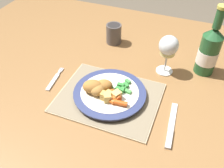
{
  "coord_description": "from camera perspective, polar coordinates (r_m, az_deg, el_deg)",
  "views": [
    {
      "loc": [
        0.28,
        -0.7,
        1.34
      ],
      "look_at": [
        0.05,
        -0.12,
        0.78
      ],
      "focal_mm": 40.0,
      "sensor_mm": 36.0,
      "label": 1
    }
  ],
  "objects": [
    {
      "name": "ground_plane",
      "position": [
        1.54,
        -0.17,
        -18.67
      ],
      "size": [
        6.0,
        6.0,
        0.0
      ],
      "primitive_type": "plane",
      "color": "brown"
    },
    {
      "name": "breaded_croquettes",
      "position": [
        0.82,
        -3.35,
        -0.7
      ],
      "size": [
        0.1,
        0.09,
        0.04
      ],
      "color": "#A87033",
      "rests_on": "dinner_plate"
    },
    {
      "name": "dining_table",
      "position": [
        1.01,
        -0.25,
        0.09
      ],
      "size": [
        1.51,
        1.04,
        0.74
      ],
      "color": "olive",
      "rests_on": "ground"
    },
    {
      "name": "bottle",
      "position": [
        0.97,
        21.31,
        7.15
      ],
      "size": [
        0.07,
        0.07,
        0.26
      ],
      "color": "#23562D",
      "rests_on": "dining_table"
    },
    {
      "name": "glazed_carrots",
      "position": [
        0.8,
        0.67,
        -3.32
      ],
      "size": [
        0.08,
        0.06,
        0.02
      ],
      "color": "#CC5119",
      "rests_on": "dinner_plate"
    },
    {
      "name": "dinner_plate",
      "position": [
        0.84,
        -0.52,
        -2.18
      ],
      "size": [
        0.25,
        0.25,
        0.02
      ],
      "color": "silver",
      "rests_on": "placemat"
    },
    {
      "name": "roast_potatoes",
      "position": [
        0.8,
        -0.52,
        -2.75
      ],
      "size": [
        0.06,
        0.05,
        0.03
      ],
      "color": "gold",
      "rests_on": "dinner_plate"
    },
    {
      "name": "fork",
      "position": [
        0.94,
        -13.12,
        0.82
      ],
      "size": [
        0.03,
        0.13,
        0.01
      ],
      "color": "silver",
      "rests_on": "dining_table"
    },
    {
      "name": "drinking_cup",
      "position": [
        1.1,
        0.41,
        11.51
      ],
      "size": [
        0.07,
        0.07,
        0.08
      ],
      "color": "#4C4747",
      "rests_on": "dining_table"
    },
    {
      "name": "table_knife",
      "position": [
        0.78,
        13.31,
        -9.87
      ],
      "size": [
        0.03,
        0.18,
        0.01
      ],
      "color": "silver",
      "rests_on": "dining_table"
    },
    {
      "name": "green_beans_pile",
      "position": [
        0.83,
        2.1,
        -1.11
      ],
      "size": [
        0.08,
        0.1,
        0.02
      ],
      "color": "#4CA84C",
      "rests_on": "dinner_plate"
    },
    {
      "name": "placemat",
      "position": [
        0.85,
        -0.74,
        -3.1
      ],
      "size": [
        0.34,
        0.27,
        0.01
      ],
      "color": "tan",
      "rests_on": "dining_table"
    },
    {
      "name": "wine_glass",
      "position": [
        0.92,
        12.77,
        8.16
      ],
      "size": [
        0.07,
        0.07,
        0.15
      ],
      "color": "silver",
      "rests_on": "dining_table"
    }
  ]
}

